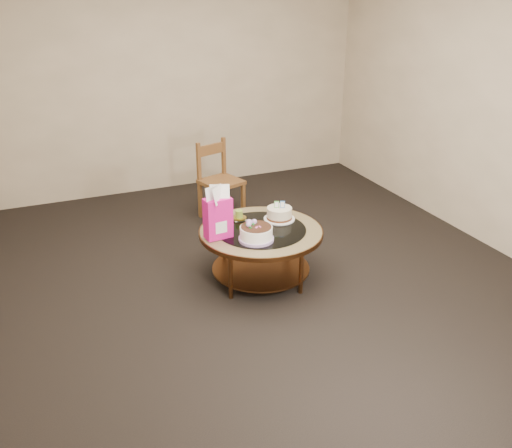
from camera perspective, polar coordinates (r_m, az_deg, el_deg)
name	(u,v)px	position (r m, az deg, el deg)	size (l,w,h in m)	color
ground	(261,278)	(4.87, 0.48, -5.42)	(5.00, 5.00, 0.00)	black
room_walls	(261,96)	(4.33, 0.55, 12.67)	(4.52, 5.02, 2.61)	#C5B295
coffee_table	(261,238)	(4.69, 0.50, -1.40)	(1.02, 1.02, 0.46)	brown
decorated_cake	(256,234)	(4.45, 0.00, -0.99)	(0.28, 0.28, 0.16)	#B08EC9
cream_cake	(279,214)	(4.83, 2.35, 1.03)	(0.26, 0.26, 0.17)	white
gift_bag	(218,213)	(4.45, -3.84, 1.14)	(0.22, 0.17, 0.42)	#DF1589
pillar_candle	(239,216)	(4.83, -1.70, 0.78)	(0.12, 0.12, 0.09)	#ECD261
dining_chair	(219,180)	(5.92, -3.71, 4.40)	(0.47, 0.47, 0.81)	brown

